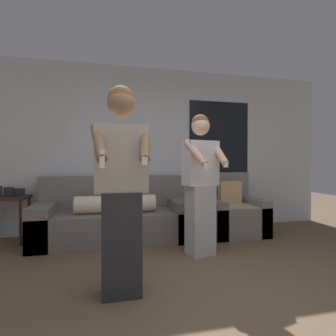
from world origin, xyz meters
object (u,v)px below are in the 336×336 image
Objects in this scene: couch at (116,218)px; side_table at (9,203)px; person_left at (121,188)px; person_right at (201,183)px; armchair at (230,212)px.

side_table is at bearing 173.18° from couch.
couch reaches higher than side_table.
person_left is (1.47, -1.85, 0.34)m from side_table.
person_left is at bearing -89.83° from couch.
person_right is (0.99, -0.89, 0.56)m from couch.
couch is at bearing -6.82° from side_table.
person_right reaches higher than side_table.
side_table is 0.47× the size of person_right.
couch is 1.81m from armchair.
couch is 1.49m from side_table.
couch is 2.75× the size of side_table.
person_right is (2.45, -1.06, 0.32)m from side_table.
couch is 1.29× the size of person_right.
person_right is at bearing -133.03° from armchair.
person_left is (-1.81, -1.67, 0.58)m from armchair.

